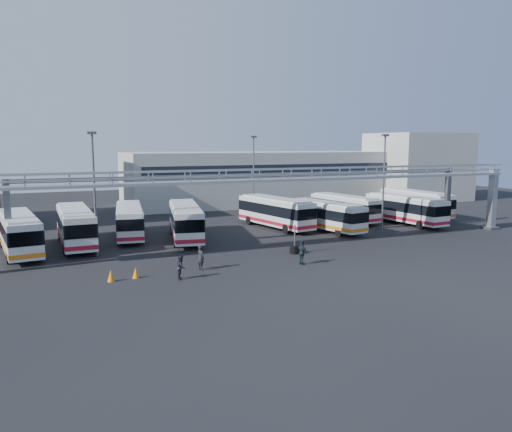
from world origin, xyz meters
name	(u,v)px	position (x,y,z in m)	size (l,w,h in m)	color
ground	(314,259)	(0.00, 0.00, 0.00)	(140.00, 140.00, 0.00)	black
gantry	(282,186)	(0.00, 5.87, 5.51)	(51.40, 5.15, 7.10)	#999BA1
warehouse	(261,177)	(12.00, 38.00, 4.00)	(42.00, 14.00, 8.00)	#9E9E99
building_right	(417,167)	(38.00, 32.00, 5.50)	(14.00, 12.00, 11.00)	#B2B2AD
light_pole_left	(94,187)	(-16.00, 8.00, 5.73)	(0.70, 0.35, 10.21)	#4C4F54
light_pole_mid	(384,179)	(12.00, 7.00, 5.73)	(0.70, 0.35, 10.21)	#4C4F54
light_pole_back	(254,173)	(4.00, 22.00, 5.73)	(0.70, 0.35, 10.21)	#4C4F54
bus_0	(19,232)	(-21.91, 11.55, 1.87)	(3.96, 11.39, 3.39)	silver
bus_1	(75,225)	(-17.33, 13.14, 1.93)	(2.87, 11.50, 3.48)	silver
bus_2	(129,220)	(-12.15, 15.41, 1.79)	(3.96, 10.89, 3.23)	silver
bus_3	(185,220)	(-7.32, 12.23, 1.90)	(4.73, 11.59, 3.43)	silver
bus_5	(275,211)	(3.54, 14.79, 1.88)	(4.53, 11.46, 3.39)	silver
bus_6	(325,215)	(7.71, 11.14, 1.74)	(4.26, 10.61, 3.14)	silver
bus_7	(345,207)	(13.40, 16.09, 1.73)	(3.86, 10.53, 3.13)	silver
bus_8	(405,208)	(18.58, 11.43, 1.83)	(3.47, 11.09, 3.32)	silver
bus_9	(415,202)	(23.71, 15.62, 1.86)	(2.67, 11.09, 3.36)	silver
pedestrian_a	(201,257)	(-9.42, 0.26, 0.92)	(0.67, 0.44, 1.85)	black
pedestrian_b	(181,267)	(-11.42, -1.67, 0.83)	(0.80, 0.63, 1.65)	black
pedestrian_d	(302,253)	(-1.78, -1.23, 0.94)	(1.10, 0.46, 1.87)	#19262E
cone_left	(136,273)	(-14.25, -0.19, 0.38)	(0.48, 0.48, 0.77)	orange
cone_right	(111,276)	(-15.95, -0.41, 0.39)	(0.50, 0.50, 0.79)	orange
tire_stack	(295,249)	(-0.48, 2.47, 0.41)	(0.85, 0.85, 2.44)	black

